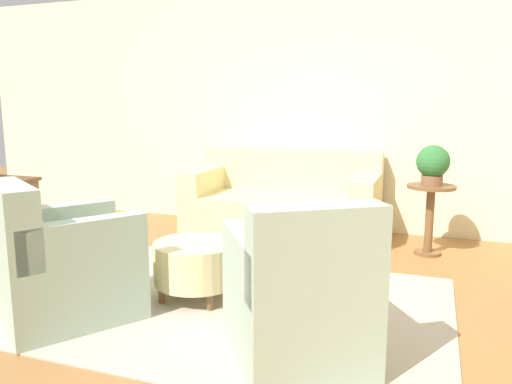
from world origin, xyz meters
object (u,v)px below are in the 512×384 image
(potted_plant_on_side_table, at_px, (433,164))
(couch, at_px, (283,205))
(armchair_right, at_px, (298,299))
(side_table, at_px, (430,209))
(ottoman_table, at_px, (197,262))
(armchair_left, at_px, (61,267))

(potted_plant_on_side_table, bearing_deg, couch, 170.83)
(couch, bearing_deg, armchair_right, -71.52)
(couch, relative_size, armchair_right, 1.91)
(side_table, bearing_deg, ottoman_table, -132.61)
(ottoman_table, xyz_separation_m, potted_plant_on_side_table, (1.62, 1.77, 0.61))
(armchair_right, distance_m, side_table, 2.51)
(ottoman_table, height_order, side_table, side_table)
(ottoman_table, relative_size, side_table, 0.94)
(side_table, bearing_deg, potted_plant_on_side_table, 45.00)
(side_table, relative_size, potted_plant_on_side_table, 1.79)
(armchair_left, relative_size, armchair_right, 1.00)
(armchair_left, xyz_separation_m, side_table, (2.30, 2.42, 0.08))
(armchair_right, xyz_separation_m, potted_plant_on_side_table, (0.66, 2.42, 0.52))
(armchair_left, height_order, side_table, armchair_left)
(armchair_right, relative_size, side_table, 1.59)
(couch, bearing_deg, potted_plant_on_side_table, -9.17)
(couch, xyz_separation_m, armchair_right, (0.89, -2.68, 0.04))
(armchair_left, xyz_separation_m, armchair_right, (1.64, 0.00, 0.00))
(couch, relative_size, armchair_left, 1.91)
(ottoman_table, relative_size, potted_plant_on_side_table, 1.69)
(couch, distance_m, armchair_right, 2.82)
(armchair_right, bearing_deg, ottoman_table, 145.58)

